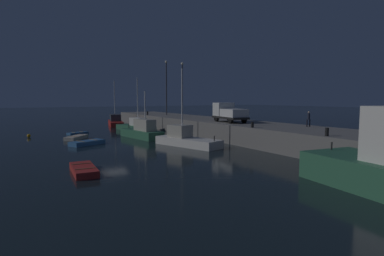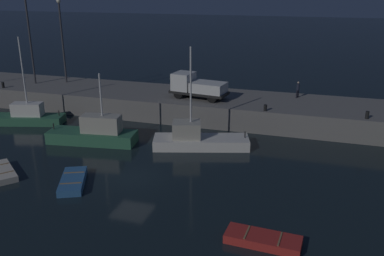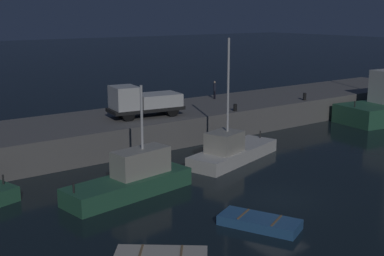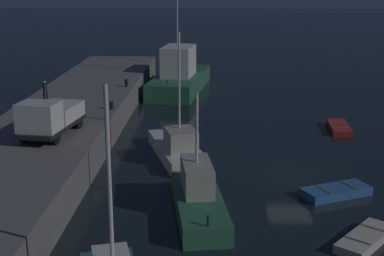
{
  "view_description": "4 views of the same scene",
  "coord_description": "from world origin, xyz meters",
  "px_view_note": "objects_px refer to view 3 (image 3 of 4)",
  "views": [
    {
      "loc": [
        29.76,
        -8.66,
        4.81
      ],
      "look_at": [
        3.69,
        6.79,
        1.91
      ],
      "focal_mm": 28.7,
      "sensor_mm": 36.0,
      "label": 1
    },
    {
      "loc": [
        11.3,
        -22.53,
        12.07
      ],
      "look_at": [
        2.66,
        5.13,
        2.11
      ],
      "focal_mm": 38.8,
      "sensor_mm": 36.0,
      "label": 2
    },
    {
      "loc": [
        -18.22,
        -17.2,
        9.39
      ],
      "look_at": [
        0.61,
        8.25,
        2.18
      ],
      "focal_mm": 47.7,
      "sensor_mm": 36.0,
      "label": 3
    },
    {
      "loc": [
        -30.39,
        4.54,
        11.12
      ],
      "look_at": [
        3.33,
        5.82,
        1.77
      ],
      "focal_mm": 52.16,
      "sensor_mm": 36.0,
      "label": 4
    }
  ],
  "objects_px": {
    "rowboat_white_mid": "(259,222)",
    "bollard_central": "(235,108)",
    "bollard_west": "(305,97)",
    "utility_truck": "(143,101)",
    "dockworker": "(215,89)",
    "fishing_boat_white": "(232,151)",
    "fishing_boat_orange": "(132,179)"
  },
  "relations": [
    {
      "from": "rowboat_white_mid",
      "to": "bollard_central",
      "type": "distance_m",
      "value": 17.1
    },
    {
      "from": "rowboat_white_mid",
      "to": "bollard_central",
      "type": "relative_size",
      "value": 7.07
    },
    {
      "from": "bollard_west",
      "to": "rowboat_white_mid",
      "type": "bearing_deg",
      "value": -143.35
    },
    {
      "from": "utility_truck",
      "to": "dockworker",
      "type": "distance_m",
      "value": 9.55
    },
    {
      "from": "fishing_boat_white",
      "to": "rowboat_white_mid",
      "type": "xyz_separation_m",
      "value": [
        -5.77,
        -8.6,
        -0.48
      ]
    },
    {
      "from": "bollard_central",
      "to": "bollard_west",
      "type": "bearing_deg",
      "value": 1.34
    },
    {
      "from": "fishing_boat_orange",
      "to": "bollard_west",
      "type": "xyz_separation_m",
      "value": [
        20.8,
        6.59,
        1.5
      ]
    },
    {
      "from": "fishing_boat_white",
      "to": "rowboat_white_mid",
      "type": "relative_size",
      "value": 2.04
    },
    {
      "from": "fishing_boat_orange",
      "to": "bollard_west",
      "type": "bearing_deg",
      "value": 17.57
    },
    {
      "from": "bollard_central",
      "to": "rowboat_white_mid",
      "type": "bearing_deg",
      "value": -127.42
    },
    {
      "from": "fishing_boat_orange",
      "to": "bollard_west",
      "type": "relative_size",
      "value": 11.68
    },
    {
      "from": "fishing_boat_orange",
      "to": "dockworker",
      "type": "xyz_separation_m",
      "value": [
        15.03,
        11.72,
        2.07
      ]
    },
    {
      "from": "utility_truck",
      "to": "dockworker",
      "type": "bearing_deg",
      "value": 18.24
    },
    {
      "from": "bollard_central",
      "to": "fishing_boat_white",
      "type": "bearing_deg",
      "value": -132.96
    },
    {
      "from": "fishing_boat_white",
      "to": "utility_truck",
      "type": "height_order",
      "value": "fishing_boat_white"
    },
    {
      "from": "fishing_boat_white",
      "to": "bollard_west",
      "type": "bearing_deg",
      "value": 21.92
    },
    {
      "from": "fishing_boat_white",
      "to": "dockworker",
      "type": "bearing_deg",
      "value": 56.19
    },
    {
      "from": "bollard_west",
      "to": "dockworker",
      "type": "bearing_deg",
      "value": 138.37
    },
    {
      "from": "fishing_boat_orange",
      "to": "bollard_central",
      "type": "height_order",
      "value": "fishing_boat_orange"
    },
    {
      "from": "rowboat_white_mid",
      "to": "bollard_central",
      "type": "bearing_deg",
      "value": 52.58
    },
    {
      "from": "fishing_boat_orange",
      "to": "dockworker",
      "type": "height_order",
      "value": "fishing_boat_orange"
    },
    {
      "from": "fishing_boat_orange",
      "to": "utility_truck",
      "type": "relative_size",
      "value": 1.31
    },
    {
      "from": "fishing_boat_orange",
      "to": "utility_truck",
      "type": "height_order",
      "value": "fishing_boat_orange"
    },
    {
      "from": "fishing_boat_orange",
      "to": "dockworker",
      "type": "distance_m",
      "value": 19.17
    },
    {
      "from": "fishing_boat_orange",
      "to": "utility_truck",
      "type": "bearing_deg",
      "value": 55.7
    },
    {
      "from": "fishing_boat_orange",
      "to": "bollard_central",
      "type": "relative_size",
      "value": 13.46
    },
    {
      "from": "utility_truck",
      "to": "dockworker",
      "type": "relative_size",
      "value": 3.63
    },
    {
      "from": "bollard_west",
      "to": "bollard_central",
      "type": "relative_size",
      "value": 1.15
    },
    {
      "from": "rowboat_white_mid",
      "to": "bollard_west",
      "type": "xyz_separation_m",
      "value": [
        18.38,
        13.67,
        2.1
      ]
    },
    {
      "from": "rowboat_white_mid",
      "to": "utility_truck",
      "type": "distance_m",
      "value": 16.47
    },
    {
      "from": "dockworker",
      "to": "bollard_central",
      "type": "distance_m",
      "value": 5.82
    },
    {
      "from": "fishing_boat_orange",
      "to": "rowboat_white_mid",
      "type": "distance_m",
      "value": 7.51
    }
  ]
}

